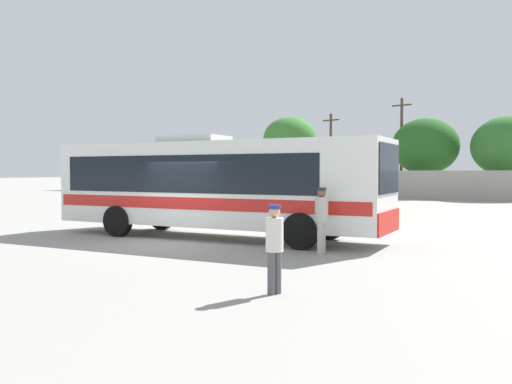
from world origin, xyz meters
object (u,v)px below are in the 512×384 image
Objects in this scene: roadside_tree_left at (290,140)px; roadside_tree_midright at (508,146)px; utility_pole_far at (331,153)px; coach_bus_white_red at (213,183)px; passenger_waiting_on_apron at (274,243)px; roadside_tree_midleft at (425,146)px; utility_pole_near at (401,145)px; attendant_by_bus_door at (321,216)px; parked_car_leftmost_maroon at (232,187)px; parked_car_second_silver at (301,189)px.

roadside_tree_left is 18.72m from roadside_tree_midright.
utility_pole_far is 14.80m from roadside_tree_midright.
coach_bus_white_red reaches higher than passenger_waiting_on_apron.
passenger_waiting_on_apron is 40.29m from utility_pole_far.
roadside_tree_midleft is (0.03, 32.02, 2.52)m from coach_bus_white_red.
utility_pole_near reaches higher than roadside_tree_midright.
coach_bus_white_red reaches higher than attendant_by_bus_door.
passenger_waiting_on_apron is 38.17m from roadside_tree_midright.
attendant_by_bus_door is at bearing 102.64° from passenger_waiting_on_apron.
utility_pole_far is (-8.35, 31.48, 2.11)m from coach_bus_white_red.
roadside_tree_left is at bearing -176.92° from roadside_tree_midright.
roadside_tree_midleft is (-5.54, 38.23, 3.42)m from passenger_waiting_on_apron.
roadside_tree_midleft reaches higher than coach_bus_white_red.
roadside_tree_left is 1.12× the size of roadside_tree_midright.
parked_car_leftmost_maroon is 9.97m from utility_pole_far.
attendant_by_bus_door is 0.24× the size of utility_pole_far.
parked_car_second_silver is at bearing -137.74° from roadside_tree_midleft.
utility_pole_far reaches higher than coach_bus_white_red.
roadside_tree_midright is at bearing 86.70° from attendant_by_bus_door.
utility_pole_near is at bearing 3.71° from utility_pole_far.
utility_pole_near is at bearing -176.25° from roadside_tree_midleft.
coach_bus_white_red is 8.39m from passenger_waiting_on_apron.
attendant_by_bus_door is at bearing -79.00° from utility_pole_near.
utility_pole_far is (6.41, 6.97, 3.11)m from parked_car_leftmost_maroon.
roadside_tree_midright reaches higher than attendant_by_bus_door.
utility_pole_near reaches higher than parked_car_leftmost_maroon.
coach_bus_white_red is 1.57× the size of roadside_tree_left.
utility_pole_far is (-12.87, 33.01, 2.92)m from attendant_by_bus_door.
parked_car_second_silver is 7.55m from utility_pole_far.
parked_car_leftmost_maroon is at bearing -153.07° from roadside_tree_midleft.
coach_bus_white_red is 32.06m from utility_pole_near.
roadside_tree_midright reaches higher than parked_car_second_silver.
attendant_by_bus_door reaches higher than parked_car_second_silver.
roadside_tree_midleft is 6.42m from roadside_tree_midright.
utility_pole_near is at bearing 49.79° from parked_car_second_silver.
roadside_tree_midleft is at bearing 3.75° from utility_pole_near.
attendant_by_bus_door is 32.40m from parked_car_leftmost_maroon.
coach_bus_white_red is 4.84m from attendant_by_bus_door.
parked_car_leftmost_maroon is (-20.33, 30.72, -0.10)m from passenger_waiting_on_apron.
coach_bus_white_red is at bearing -86.47° from utility_pole_near.
coach_bus_white_red is at bearing -101.45° from roadside_tree_midright.
utility_pole_near is 1.14× the size of utility_pole_far.
utility_pole_near is 6.41m from utility_pole_far.
passenger_waiting_on_apron is 36.84m from parked_car_leftmost_maroon.
roadside_tree_midleft is (-4.49, 33.55, 3.32)m from attendant_by_bus_door.
roadside_tree_left is at bearing 111.64° from coach_bus_white_red.
roadside_tree_left is 12.34m from roadside_tree_midleft.
passenger_waiting_on_apron is 33.73m from parked_car_second_silver.
utility_pole_near is 2.01m from roadside_tree_midleft.
passenger_waiting_on_apron is (5.57, -6.21, -0.90)m from coach_bus_white_red.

